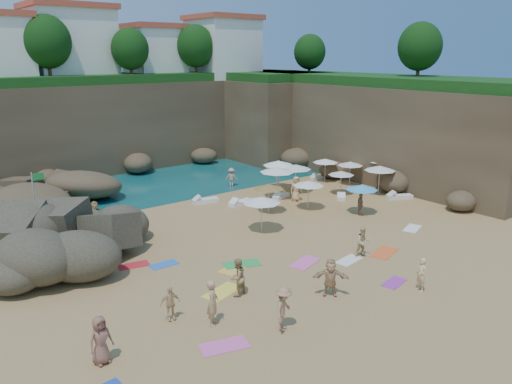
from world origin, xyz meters
TOP-DOWN VIEW (x-y plane):
  - ground at (0.00, 0.00)m, footprint 120.00×120.00m
  - seawater at (0.00, 30.00)m, footprint 120.00×120.00m
  - cliff_back at (2.00, 25.00)m, footprint 44.00×8.00m
  - cliff_right at (19.00, 8.00)m, footprint 8.00×30.00m
  - cliff_corner at (17.00, 20.00)m, footprint 10.00×12.00m
  - clifftop_buildings at (2.96, 25.79)m, footprint 28.48×9.48m
  - clifftop_trees at (4.78, 19.52)m, footprint 35.60×23.82m
  - rock_outcrop at (-9.41, 3.93)m, footprint 9.26×8.00m
  - flag_pole at (-9.75, 9.55)m, footprint 0.74×0.11m
  - parasol_0 at (6.55, 6.25)m, footprint 2.60×2.60m
  - parasol_1 at (8.36, 8.19)m, footprint 2.51×2.51m
  - parasol_2 at (11.18, 4.04)m, footprint 1.99×1.99m
  - parasol_3 at (13.15, 7.65)m, footprint 2.12×2.12m
  - parasol_4 at (16.10, 4.03)m, footprint 2.54×2.54m
  - parasol_5 at (6.54, 2.84)m, footprint 2.18×2.18m
  - parasol_6 at (3.84, 3.94)m, footprint 2.14×2.14m
  - parasol_7 at (8.79, 6.60)m, footprint 2.40×2.40m
  - parasol_8 at (14.02, 5.64)m, footprint 2.09×2.09m
  - parasol_9 at (1.07, 1.26)m, footprint 2.35×2.35m
  - parasol_10 at (8.59, -0.19)m, footprint 2.19×2.19m
  - parasol_11 at (13.58, 2.25)m, footprint 2.41×2.41m
  - lounger_0 at (1.68, 8.67)m, footprint 2.01×1.05m
  - lounger_1 at (3.43, 6.64)m, footprint 1.94×0.83m
  - lounger_2 at (13.39, 8.65)m, footprint 1.63×0.56m
  - lounger_3 at (6.91, 6.16)m, footprint 1.78×1.08m
  - lounger_4 at (13.83, 0.45)m, footprint 2.02×1.49m
  - lounger_5 at (10.49, 3.32)m, footprint 1.67×1.64m
  - towel_1 at (-7.89, -7.69)m, footprint 2.01×1.39m
  - towel_3 at (-2.85, -2.02)m, footprint 2.14×1.54m
  - towel_4 at (-5.44, -3.99)m, footprint 2.11×1.46m
  - towel_5 at (1.93, -5.12)m, footprint 1.70×1.05m
  - towel_6 at (1.61, -8.27)m, footprint 1.56×0.99m
  - towel_7 at (-7.37, 1.34)m, footprint 1.70×1.08m
  - towel_8 at (-6.09, 0.46)m, footprint 1.49×0.77m
  - towel_9 at (-0.13, -3.90)m, footprint 2.07×1.45m
  - towel_10 at (4.28, -5.61)m, footprint 2.14×1.53m
  - towel_12 at (-3.39, -2.18)m, footprint 2.06×1.47m
  - towel_13 at (8.90, -4.17)m, footprint 1.78×1.30m
  - person_stand_0 at (-7.32, -6.08)m, footprint 0.80×0.84m
  - person_stand_1 at (-5.07, -4.67)m, footprint 1.00×0.86m
  - person_stand_2 at (5.97, 11.37)m, footprint 1.03×0.94m
  - person_stand_3 at (8.34, -0.38)m, footprint 0.80×0.99m
  - person_stand_4 at (7.25, 4.87)m, footprint 1.02×0.73m
  - person_stand_5 at (-6.70, 8.32)m, footprint 1.65×0.68m
  - person_stand_6 at (1.87, -9.52)m, footprint 0.54×0.67m
  - person_lie_0 at (-5.38, -8.19)m, footprint 1.94×2.17m
  - person_lie_1 at (-8.53, -4.74)m, footprint 1.05×1.56m
  - person_lie_2 at (-11.89, -5.89)m, footprint 1.13×1.90m
  - person_lie_3 at (-1.78, -7.27)m, footprint 2.36×2.37m
  - person_lie_5 at (2.92, -5.19)m, footprint 1.39×1.80m

SIDE VIEW (x-z plane):
  - ground at x=0.00m, z-range 0.00..0.00m
  - rock_outcrop at x=-9.41m, z-range -1.57..1.57m
  - seawater at x=0.00m, z-range 0.00..0.00m
  - towel_6 at x=1.61m, z-range 0.00..0.03m
  - towel_8 at x=-6.09m, z-range 0.00..0.03m
  - towel_7 at x=-7.37m, z-range 0.00..0.03m
  - towel_5 at x=1.93m, z-range 0.00..0.03m
  - towel_13 at x=8.90m, z-range 0.00..0.03m
  - towel_1 at x=-7.89m, z-range 0.00..0.03m
  - towel_12 at x=-3.39m, z-range 0.00..0.03m
  - towel_9 at x=-0.13m, z-range 0.00..0.03m
  - towel_4 at x=-5.44m, z-range 0.00..0.03m
  - towel_10 at x=4.28m, z-range 0.00..0.03m
  - towel_3 at x=-2.85m, z-range 0.00..0.03m
  - lounger_2 at x=13.39m, z-range 0.00..0.25m
  - lounger_3 at x=6.91m, z-range 0.00..0.26m
  - lounger_5 at x=10.49m, z-range 0.00..0.27m
  - lounger_1 at x=3.43m, z-range 0.00..0.29m
  - lounger_0 at x=1.68m, z-range 0.00..0.30m
  - lounger_4 at x=13.83m, z-range 0.00..0.30m
  - person_lie_1 at x=-8.53m, z-range 0.00..0.36m
  - person_lie_3 at x=-1.78m, z-range 0.00..0.46m
  - person_lie_2 at x=-11.89m, z-range 0.00..0.48m
  - person_lie_0 at x=-5.38m, z-range 0.00..0.49m
  - person_lie_5 at x=2.92m, z-range 0.00..0.61m
  - person_stand_2 at x=5.97m, z-range 0.00..1.54m
  - person_stand_3 at x=8.34m, z-range 0.00..1.57m
  - person_stand_6 at x=1.87m, z-range 0.00..1.61m
  - person_stand_5 at x=-6.70m, z-range 0.00..1.72m
  - person_stand_1 at x=-5.07m, z-range 0.00..1.77m
  - person_stand_4 at x=7.25m, z-range 0.00..1.88m
  - person_stand_0 at x=-7.32m, z-range 0.00..1.93m
  - parasol_2 at x=11.18m, z-range 0.78..2.66m
  - parasol_8 at x=14.02m, z-range 0.82..2.80m
  - parasol_3 at x=13.15m, z-range 0.84..2.84m
  - parasol_6 at x=3.84m, z-range 0.85..2.87m
  - parasol_5 at x=6.54m, z-range 0.86..2.92m
  - parasol_10 at x=8.59m, z-range 0.87..2.94m
  - parasol_9 at x=1.07m, z-range 0.93..3.16m
  - parasol_7 at x=8.79m, z-range 0.95..3.22m
  - parasol_11 at x=13.58m, z-range 0.95..3.23m
  - parasol_1 at x=8.36m, z-range 0.99..3.37m
  - parasol_4 at x=16.10m, z-range 1.00..3.41m
  - parasol_0 at x=6.55m, z-range 1.03..3.48m
  - flag_pole at x=-9.75m, z-range 0.53..4.33m
  - cliff_back at x=2.00m, z-range 0.00..8.00m
  - cliff_right at x=19.00m, z-range 0.00..8.00m
  - cliff_corner at x=17.00m, z-range 0.00..8.00m
  - clifftop_buildings at x=2.96m, z-range 7.74..14.74m
  - clifftop_trees at x=4.78m, z-range 9.06..13.46m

